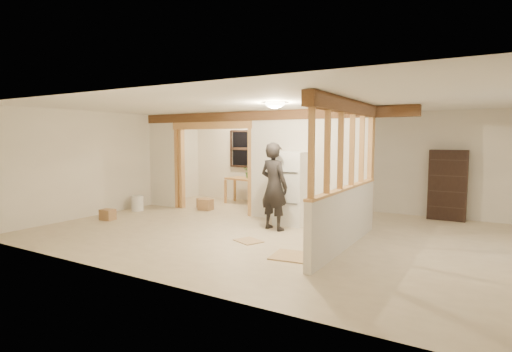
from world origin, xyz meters
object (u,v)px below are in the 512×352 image
Objects in this scene: woman at (274,186)px; work_table at (246,191)px; bookshelf at (448,185)px; refrigerator at (292,188)px; shop_vac at (174,191)px.

woman is 1.53× the size of work_table.
work_table is at bearing -175.80° from bookshelf.
refrigerator is at bearing -141.93° from bookshelf.
refrigerator is 0.98× the size of bookshelf.
woman is 4.45m from shop_vac.
refrigerator reaches higher than work_table.
work_table is at bearing -35.84° from woman.
work_table is (-2.34, 1.84, -0.42)m from refrigerator.
work_table is at bearing 25.28° from shop_vac.
woman reaches higher than work_table.
woman is at bearing -21.14° from shop_vac.
woman is 1.11× the size of bookshelf.
refrigerator is at bearing -86.79° from woman.
shop_vac is 7.19m from bookshelf.
bookshelf is at bearing 16.20° from work_table.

